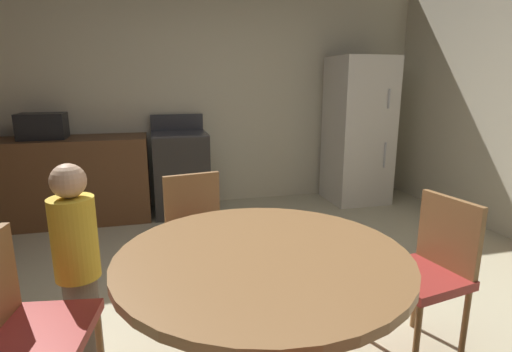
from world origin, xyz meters
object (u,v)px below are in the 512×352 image
at_px(chair_west, 24,321).
at_px(person_child, 77,263).
at_px(oven_range, 181,173).
at_px(chair_east, 430,266).
at_px(dining_table, 263,286).
at_px(microwave, 43,126).
at_px(refrigerator, 358,131).
at_px(chair_north, 198,232).

height_order(chair_west, person_child, person_child).
relative_size(oven_range, chair_east, 1.26).
distance_m(dining_table, chair_west, 1.01).
xyz_separation_m(microwave, chair_east, (2.49, -2.78, -0.53)).
distance_m(chair_west, person_child, 0.40).
xyz_separation_m(oven_range, microwave, (-1.36, -0.00, 0.56)).
distance_m(oven_range, microwave, 1.47).
bearing_deg(dining_table, person_child, 148.41).
bearing_deg(dining_table, oven_range, 92.77).
height_order(microwave, dining_table, microwave).
relative_size(oven_range, microwave, 2.50).
bearing_deg(microwave, chair_west, -79.58).
height_order(chair_east, person_child, person_child).
relative_size(microwave, chair_east, 0.51).
relative_size(microwave, person_child, 0.40).
height_order(oven_range, person_child, oven_range).
distance_m(refrigerator, person_child, 3.73).
bearing_deg(microwave, chair_east, -48.17).
bearing_deg(oven_range, chair_west, -106.83).
distance_m(chair_north, chair_west, 1.16).
xyz_separation_m(oven_range, chair_east, (1.13, -2.78, 0.03)).
bearing_deg(oven_range, chair_east, -67.92).
bearing_deg(microwave, chair_north, -55.85).
xyz_separation_m(oven_range, dining_table, (0.14, -2.95, 0.14)).
distance_m(microwave, person_child, 2.56).
bearing_deg(chair_west, chair_east, 9.21).
xyz_separation_m(chair_west, person_child, (0.16, 0.36, 0.08)).
distance_m(microwave, dining_table, 3.33).
relative_size(oven_range, dining_table, 0.88).
height_order(oven_range, chair_north, oven_range).
distance_m(oven_range, dining_table, 2.96).
height_order(refrigerator, chair_west, refrigerator).
distance_m(dining_table, person_child, 0.98).
distance_m(refrigerator, chair_east, 2.94).
bearing_deg(chair_east, chair_west, -9.21).
distance_m(oven_range, chair_north, 1.96).
bearing_deg(chair_east, microwave, -57.72).
relative_size(oven_range, chair_west, 1.26).
relative_size(chair_west, chair_east, 1.00).
height_order(chair_north, person_child, person_child).
relative_size(microwave, chair_north, 0.51).
relative_size(refrigerator, chair_east, 2.02).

